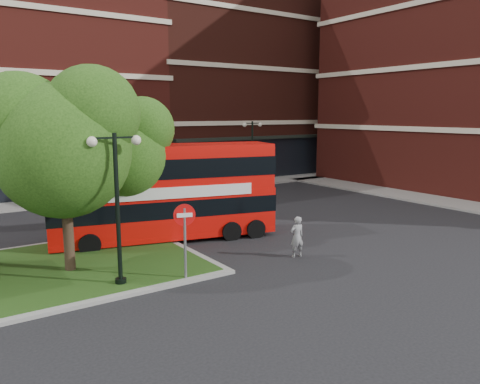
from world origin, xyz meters
TOP-DOWN VIEW (x-y plane):
  - ground at (0.00, 0.00)m, footprint 120.00×120.00m
  - pavement_far at (0.00, 16.50)m, footprint 44.00×3.00m
  - pavement_side at (16.50, 2.00)m, footprint 3.00×28.00m
  - terrace_far_right at (14.00, 24.00)m, footprint 18.00×12.00m
  - traffic_island at (-8.00, 3.00)m, footprint 12.60×7.60m
  - tree_island_west at (-6.60, 2.58)m, footprint 5.40×4.71m
  - tree_island_east at (-3.58, 5.06)m, footprint 4.46×3.90m
  - lamp_island at (-5.50, 0.20)m, footprint 1.72×0.36m
  - lamp_far_left at (2.00, 14.50)m, footprint 1.72×0.36m
  - lamp_far_right at (10.00, 14.50)m, footprint 1.72×0.36m
  - bus at (-1.78, 4.69)m, footprint 9.97×4.42m
  - woman at (1.39, -0.52)m, footprint 0.63×0.46m
  - car_silver at (-1.93, 14.50)m, footprint 4.71×2.18m
  - car_white at (4.84, 14.50)m, footprint 4.11×1.49m
  - no_entry_sign at (-3.50, -0.50)m, footprint 0.71×0.29m

SIDE VIEW (x-z plane):
  - ground at x=0.00m, z-range 0.00..0.00m
  - pavement_far at x=0.00m, z-range 0.00..0.12m
  - pavement_side at x=16.50m, z-range 0.00..0.12m
  - traffic_island at x=-8.00m, z-range -0.01..0.14m
  - car_white at x=4.84m, z-range 0.00..1.35m
  - car_silver at x=-1.93m, z-range 0.00..1.56m
  - woman at x=1.39m, z-range 0.00..1.63m
  - no_entry_sign at x=-3.50m, z-range 0.57..3.22m
  - bus at x=-1.78m, z-range 0.58..4.29m
  - lamp_island at x=-5.50m, z-range 0.33..5.33m
  - lamp_far_left at x=2.00m, z-range 0.33..5.33m
  - lamp_far_right at x=10.00m, z-range 0.33..5.33m
  - tree_island_east at x=-3.58m, z-range 1.10..7.39m
  - tree_island_west at x=-6.60m, z-range 1.19..8.40m
  - terrace_far_right at x=14.00m, z-range 0.00..16.00m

